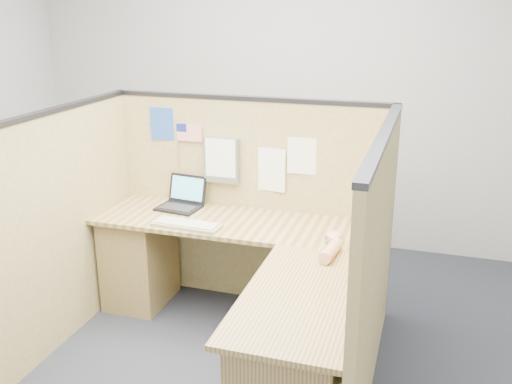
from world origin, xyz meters
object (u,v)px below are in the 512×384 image
(l_desk, at_px, (242,295))
(laptop, at_px, (182,200))
(keyboard, at_px, (186,225))
(mouse, at_px, (334,240))

(l_desk, xyz_separation_m, laptop, (-0.65, 0.55, 0.39))
(l_desk, bearing_deg, keyboard, 157.24)
(mouse, bearing_deg, laptop, 164.12)
(keyboard, distance_m, mouse, 0.98)
(laptop, xyz_separation_m, keyboard, (0.20, -0.36, -0.04))
(l_desk, relative_size, mouse, 17.78)
(laptop, relative_size, keyboard, 0.67)
(laptop, height_order, keyboard, laptop)
(laptop, height_order, mouse, laptop)
(laptop, bearing_deg, mouse, -9.52)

